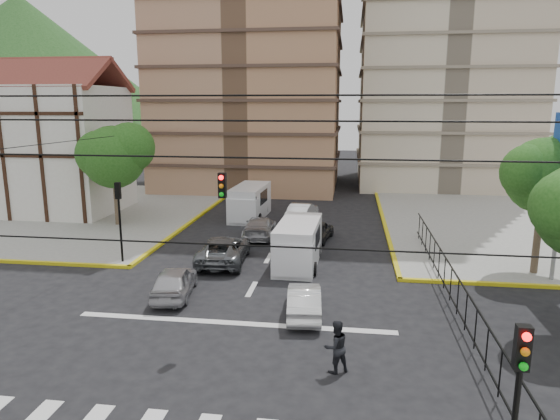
% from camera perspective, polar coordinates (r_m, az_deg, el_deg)
% --- Properties ---
extents(ground, '(160.00, 160.00, 0.00)m').
position_cam_1_polar(ground, '(19.60, -6.19, -14.17)').
color(ground, black).
rests_on(ground, ground).
extents(sidewalk_nw, '(26.00, 26.00, 0.15)m').
position_cam_1_polar(sidewalk_nw, '(45.20, -24.95, -0.07)').
color(sidewalk_nw, gray).
rests_on(sidewalk_nw, ground).
extents(stop_line, '(13.00, 0.40, 0.01)m').
position_cam_1_polar(stop_line, '(20.65, -5.36, -12.72)').
color(stop_line, silver).
rests_on(stop_line, ground).
extents(tudor_building, '(10.80, 8.05, 12.23)m').
position_cam_1_polar(tudor_building, '(43.97, -24.44, 6.51)').
color(tudor_building, silver).
rests_on(tudor_building, ground).
extents(distant_hill, '(70.00, 70.00, 28.00)m').
position_cam_1_polar(distant_hill, '(105.55, -27.12, 13.60)').
color(distant_hill, '#1A4517').
rests_on(distant_hill, ground).
extents(park_fence, '(0.10, 22.50, 1.66)m').
position_cam_1_polar(park_fence, '(23.63, 18.78, -10.08)').
color(park_fence, black).
rests_on(park_fence, ground).
extents(tree_park_c, '(4.65, 3.80, 7.25)m').
position_cam_1_polar(tree_park_c, '(27.96, 28.13, 3.82)').
color(tree_park_c, '#473828').
rests_on(tree_park_c, ground).
extents(tree_tudor, '(5.39, 4.40, 7.43)m').
position_cam_1_polar(tree_tudor, '(37.04, -18.36, 6.09)').
color(tree_tudor, '#473828').
rests_on(tree_tudor, ground).
extents(traffic_light_se, '(0.28, 0.22, 4.40)m').
position_cam_1_polar(traffic_light_se, '(11.25, 25.48, -18.53)').
color(traffic_light_se, black).
rests_on(traffic_light_se, ground).
extents(traffic_light_nw, '(0.28, 0.22, 4.40)m').
position_cam_1_polar(traffic_light_nw, '(28.24, -17.91, 0.14)').
color(traffic_light_nw, black).
rests_on(traffic_light_nw, ground).
extents(traffic_light_hanging, '(18.00, 9.12, 0.92)m').
position_cam_1_polar(traffic_light_hanging, '(15.88, -8.44, 2.02)').
color(traffic_light_hanging, black).
rests_on(traffic_light_hanging, ground).
extents(van_right_lane, '(2.24, 5.37, 2.39)m').
position_cam_1_polar(van_right_lane, '(26.94, 2.05, -4.10)').
color(van_right_lane, silver).
rests_on(van_right_lane, ground).
extents(van_left_lane, '(2.43, 5.66, 2.51)m').
position_cam_1_polar(van_left_lane, '(38.25, -3.55, 0.79)').
color(van_left_lane, silver).
rests_on(van_left_lane, ground).
extents(car_silver_front_left, '(2.18, 4.26, 1.39)m').
position_cam_1_polar(car_silver_front_left, '(23.52, -11.96, -7.98)').
color(car_silver_front_left, '#ABABAF').
rests_on(car_silver_front_left, ground).
extents(car_white_front_right, '(1.71, 3.99, 1.28)m').
position_cam_1_polar(car_white_front_right, '(21.07, 2.77, -10.29)').
color(car_white_front_right, white).
rests_on(car_white_front_right, ground).
extents(car_grey_mid_left, '(2.79, 5.46, 1.48)m').
position_cam_1_polar(car_grey_mid_left, '(27.93, -6.42, -4.49)').
color(car_grey_mid_left, '#5A5D61').
rests_on(car_grey_mid_left, ground).
extents(car_silver_rear_left, '(2.22, 4.87, 1.38)m').
position_cam_1_polar(car_silver_rear_left, '(32.95, -2.35, -1.96)').
color(car_silver_rear_left, '#AAAAAF').
rests_on(car_silver_rear_left, ground).
extents(car_darkgrey_mid_right, '(2.27, 4.21, 1.36)m').
position_cam_1_polar(car_darkgrey_mid_right, '(32.20, 4.25, -2.34)').
color(car_darkgrey_mid_right, '#262628').
rests_on(car_darkgrey_mid_right, ground).
extents(car_white_rear_right, '(2.20, 4.56, 1.44)m').
position_cam_1_polar(car_white_rear_right, '(37.38, 2.57, -0.25)').
color(car_white_rear_right, white).
rests_on(car_white_rear_right, ground).
extents(pedestrian_crosswalk, '(1.09, 1.02, 1.78)m').
position_cam_1_polar(pedestrian_crosswalk, '(16.92, 6.41, -15.25)').
color(pedestrian_crosswalk, black).
rests_on(pedestrian_crosswalk, ground).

